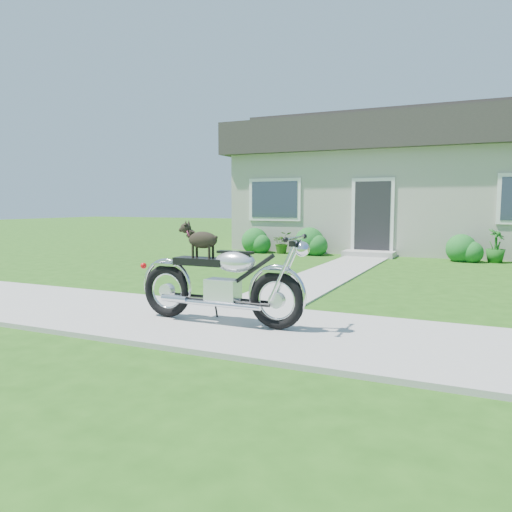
% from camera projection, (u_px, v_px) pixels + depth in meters
% --- Properties ---
extents(ground, '(80.00, 80.00, 0.00)m').
position_uv_depth(ground, '(339.00, 338.00, 5.48)').
color(ground, '#235114').
rests_on(ground, ground).
extents(sidewalk, '(24.00, 2.20, 0.04)m').
position_uv_depth(sidewalk, '(339.00, 336.00, 5.48)').
color(sidewalk, '#9E9B93').
rests_on(sidewalk, ground).
extents(walkway, '(1.20, 8.00, 0.03)m').
position_uv_depth(walkway, '(333.00, 272.00, 10.62)').
color(walkway, '#9E9B93').
rests_on(walkway, ground).
extents(house, '(12.60, 7.03, 4.50)m').
position_uv_depth(house, '(439.00, 182.00, 16.09)').
color(house, '#B5B2A3').
rests_on(house, ground).
extents(shrub_row, '(10.31, 1.07, 1.07)m').
position_uv_depth(shrub_row, '(467.00, 246.00, 12.70)').
color(shrub_row, '#196020').
rests_on(shrub_row, ground).
extents(potted_plant_left, '(0.75, 0.72, 0.65)m').
position_uv_depth(potted_plant_left, '(282.00, 242.00, 14.86)').
color(potted_plant_left, '#2D5917').
rests_on(potted_plant_left, ground).
extents(potted_plant_right, '(0.62, 0.62, 0.85)m').
position_uv_depth(potted_plant_right, '(496.00, 246.00, 12.47)').
color(potted_plant_right, '#195C19').
rests_on(potted_plant_right, ground).
extents(motorcycle_with_dog, '(2.22, 0.60, 1.20)m').
position_uv_depth(motorcycle_with_dog, '(222.00, 280.00, 5.95)').
color(motorcycle_with_dog, black).
rests_on(motorcycle_with_dog, sidewalk).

